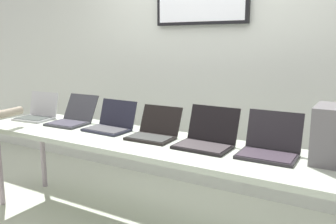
# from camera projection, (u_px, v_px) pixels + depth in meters

# --- Properties ---
(back_wall) EXTENTS (8.00, 0.11, 2.46)m
(back_wall) POSITION_uv_depth(u_px,v_px,m) (208.00, 68.00, 3.58)
(back_wall) COLOR silver
(back_wall) RESTS_ON ground
(workbench) EXTENTS (3.12, 0.70, 0.78)m
(workbench) POSITION_uv_depth(u_px,v_px,m) (145.00, 146.00, 2.72)
(workbench) COLOR #A6B19F
(workbench) RESTS_ON ground
(laptop_station_0) EXTENTS (0.36, 0.32, 0.25)m
(laptop_station_0) POSITION_uv_depth(u_px,v_px,m) (38.00, 113.00, 3.43)
(laptop_station_0) COLOR #B0B1B5
(laptop_station_0) RESTS_ON workbench
(laptop_station_1) EXTENTS (0.35, 0.40, 0.24)m
(laptop_station_1) POSITION_uv_depth(u_px,v_px,m) (73.00, 117.00, 3.23)
(laptop_station_1) COLOR #333439
(laptop_station_1) RESTS_ON workbench
(laptop_station_2) EXTENTS (0.38, 0.32, 0.24)m
(laptop_station_2) POSITION_uv_depth(u_px,v_px,m) (111.00, 123.00, 3.00)
(laptop_station_2) COLOR #1F1F2D
(laptop_station_2) RESTS_ON workbench
(laptop_station_3) EXTENTS (0.35, 0.33, 0.23)m
(laptop_station_3) POSITION_uv_depth(u_px,v_px,m) (154.00, 131.00, 2.75)
(laptop_station_3) COLOR black
(laptop_station_3) RESTS_ON workbench
(laptop_station_4) EXTENTS (0.38, 0.35, 0.26)m
(laptop_station_4) POSITION_uv_depth(u_px,v_px,m) (207.00, 138.00, 2.53)
(laptop_station_4) COLOR black
(laptop_station_4) RESTS_ON workbench
(laptop_station_5) EXTENTS (0.37, 0.34, 0.27)m
(laptop_station_5) POSITION_uv_depth(u_px,v_px,m) (270.00, 146.00, 2.33)
(laptop_station_5) COLOR black
(laptop_station_5) RESTS_ON workbench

